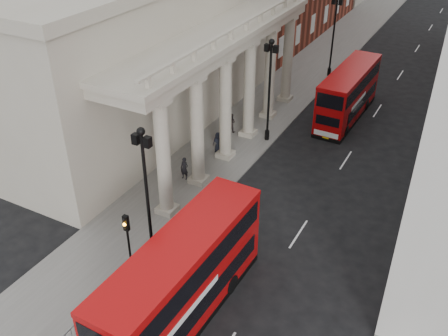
{
  "coord_description": "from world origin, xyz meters",
  "views": [
    {
      "loc": [
        13.24,
        -13.16,
        19.57
      ],
      "look_at": [
        0.86,
        9.91,
        3.31
      ],
      "focal_mm": 40.0,
      "sensor_mm": 36.0,
      "label": 1
    }
  ],
  "objects_px": {
    "bus_near": "(183,279)",
    "pedestrian_b": "(231,123)",
    "bus_far": "(348,93)",
    "pedestrian_c": "(218,142)",
    "pedestrian_a": "(184,168)",
    "lamp_post_south": "(146,187)",
    "lamp_post_mid": "(270,84)",
    "lamp_post_north": "(334,30)",
    "traffic_light": "(128,237)"
  },
  "relations": [
    {
      "from": "lamp_post_north",
      "to": "pedestrian_a",
      "type": "relative_size",
      "value": 4.98
    },
    {
      "from": "lamp_post_mid",
      "to": "pedestrian_a",
      "type": "height_order",
      "value": "lamp_post_mid"
    },
    {
      "from": "lamp_post_north",
      "to": "pedestrian_b",
      "type": "relative_size",
      "value": 5.06
    },
    {
      "from": "pedestrian_b",
      "to": "pedestrian_a",
      "type": "bearing_deg",
      "value": 88.7
    },
    {
      "from": "pedestrian_a",
      "to": "bus_near",
      "type": "bearing_deg",
      "value": -58.09
    },
    {
      "from": "lamp_post_south",
      "to": "pedestrian_c",
      "type": "height_order",
      "value": "lamp_post_south"
    },
    {
      "from": "bus_near",
      "to": "lamp_post_mid",
      "type": "bearing_deg",
      "value": 103.09
    },
    {
      "from": "lamp_post_north",
      "to": "pedestrian_b",
      "type": "bearing_deg",
      "value": -101.19
    },
    {
      "from": "bus_far",
      "to": "pedestrian_b",
      "type": "xyz_separation_m",
      "value": [
        -7.57,
        -7.49,
        -1.39
      ]
    },
    {
      "from": "pedestrian_a",
      "to": "pedestrian_c",
      "type": "xyz_separation_m",
      "value": [
        0.23,
        4.5,
        -0.01
      ]
    },
    {
      "from": "pedestrian_a",
      "to": "lamp_post_mid",
      "type": "bearing_deg",
      "value": 71.1
    },
    {
      "from": "lamp_post_north",
      "to": "pedestrian_b",
      "type": "height_order",
      "value": "lamp_post_north"
    },
    {
      "from": "lamp_post_south",
      "to": "lamp_post_north",
      "type": "height_order",
      "value": "same"
    },
    {
      "from": "pedestrian_c",
      "to": "bus_near",
      "type": "bearing_deg",
      "value": -70.22
    },
    {
      "from": "lamp_post_north",
      "to": "traffic_light",
      "type": "bearing_deg",
      "value": -89.83
    },
    {
      "from": "lamp_post_south",
      "to": "bus_near",
      "type": "relative_size",
      "value": 0.74
    },
    {
      "from": "traffic_light",
      "to": "pedestrian_a",
      "type": "distance_m",
      "value": 10.52
    },
    {
      "from": "lamp_post_north",
      "to": "pedestrian_c",
      "type": "xyz_separation_m",
      "value": [
        -2.54,
        -19.63,
        -3.97
      ]
    },
    {
      "from": "lamp_post_north",
      "to": "pedestrian_c",
      "type": "height_order",
      "value": "lamp_post_north"
    },
    {
      "from": "lamp_post_north",
      "to": "lamp_post_mid",
      "type": "bearing_deg",
      "value": -90.0
    },
    {
      "from": "bus_far",
      "to": "pedestrian_c",
      "type": "relative_size",
      "value": 6.3
    },
    {
      "from": "lamp_post_mid",
      "to": "traffic_light",
      "type": "distance_m",
      "value": 18.11
    },
    {
      "from": "bus_near",
      "to": "pedestrian_b",
      "type": "height_order",
      "value": "bus_near"
    },
    {
      "from": "traffic_light",
      "to": "bus_far",
      "type": "bearing_deg",
      "value": 80.44
    },
    {
      "from": "lamp_post_mid",
      "to": "traffic_light",
      "type": "height_order",
      "value": "lamp_post_mid"
    },
    {
      "from": "lamp_post_mid",
      "to": "pedestrian_c",
      "type": "xyz_separation_m",
      "value": [
        -2.54,
        -3.63,
        -3.97
      ]
    },
    {
      "from": "pedestrian_a",
      "to": "pedestrian_b",
      "type": "relative_size",
      "value": 1.02
    },
    {
      "from": "lamp_post_south",
      "to": "bus_far",
      "type": "distance_m",
      "value": 23.84
    },
    {
      "from": "bus_near",
      "to": "pedestrian_a",
      "type": "relative_size",
      "value": 6.7
    },
    {
      "from": "lamp_post_north",
      "to": "traffic_light",
      "type": "distance_m",
      "value": 34.07
    },
    {
      "from": "bus_far",
      "to": "lamp_post_mid",
      "type": "bearing_deg",
      "value": -119.48
    },
    {
      "from": "lamp_post_south",
      "to": "lamp_post_north",
      "type": "distance_m",
      "value": 32.0
    },
    {
      "from": "lamp_post_mid",
      "to": "bus_far",
      "type": "bearing_deg",
      "value": 59.11
    },
    {
      "from": "lamp_post_south",
      "to": "bus_near",
      "type": "height_order",
      "value": "lamp_post_south"
    },
    {
      "from": "bus_far",
      "to": "bus_near",
      "type": "bearing_deg",
      "value": -89.71
    },
    {
      "from": "traffic_light",
      "to": "pedestrian_c",
      "type": "relative_size",
      "value": 2.61
    },
    {
      "from": "bus_far",
      "to": "pedestrian_b",
      "type": "bearing_deg",
      "value": -133.89
    },
    {
      "from": "bus_near",
      "to": "pedestrian_b",
      "type": "distance_m",
      "value": 19.91
    },
    {
      "from": "lamp_post_north",
      "to": "bus_near",
      "type": "xyz_separation_m",
      "value": [
        3.86,
        -34.75,
        -2.4
      ]
    },
    {
      "from": "lamp_post_south",
      "to": "lamp_post_mid",
      "type": "bearing_deg",
      "value": 90.0
    },
    {
      "from": "lamp_post_south",
      "to": "pedestrian_b",
      "type": "relative_size",
      "value": 5.06
    },
    {
      "from": "traffic_light",
      "to": "bus_near",
      "type": "relative_size",
      "value": 0.38
    },
    {
      "from": "pedestrian_c",
      "to": "lamp_post_mid",
      "type": "bearing_deg",
      "value": 51.83
    },
    {
      "from": "bus_near",
      "to": "lamp_post_south",
      "type": "bearing_deg",
      "value": 146.01
    },
    {
      "from": "lamp_post_south",
      "to": "lamp_post_mid",
      "type": "relative_size",
      "value": 1.0
    },
    {
      "from": "traffic_light",
      "to": "bus_near",
      "type": "height_order",
      "value": "bus_near"
    },
    {
      "from": "bus_near",
      "to": "pedestrian_c",
      "type": "relative_size",
      "value": 6.79
    },
    {
      "from": "traffic_light",
      "to": "bus_far",
      "type": "distance_m",
      "value": 25.68
    },
    {
      "from": "lamp_post_north",
      "to": "lamp_post_south",
      "type": "bearing_deg",
      "value": -90.0
    },
    {
      "from": "bus_far",
      "to": "pedestrian_a",
      "type": "xyz_separation_m",
      "value": [
        -7.14,
        -15.43,
        -1.37
      ]
    }
  ]
}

